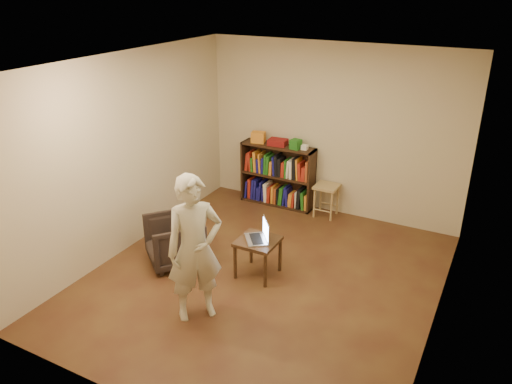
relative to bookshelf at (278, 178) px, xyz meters
The scene contains 15 objects.
floor 2.29m from the bookshelf, 68.93° to the right, with size 4.50×4.50×0.00m, color #482017.
ceiling 3.12m from the bookshelf, 68.93° to the right, with size 4.50×4.50×0.00m, color silver.
wall_back 1.19m from the bookshelf, 10.94° to the left, with size 4.00×4.00×0.00m, color beige.
wall_left 2.56m from the bookshelf, 119.67° to the right, with size 4.50×4.50×0.00m, color beige.
wall_right 3.61m from the bookshelf, 36.72° to the right, with size 4.50×4.50×0.00m, color beige.
bookshelf is the anchor object (origin of this frame).
box_yellow 0.73m from the bookshelf, behind, with size 0.21×0.15×0.17m, color orange.
red_cloth 0.61m from the bookshelf, behind, with size 0.28×0.21×0.09m, color maroon.
box_green 0.71m from the bookshelf, ahead, with size 0.15×0.15×0.15m, color #226D1D.
box_white 0.74m from the bookshelf, ahead, with size 0.09×0.09×0.07m, color white.
stool 0.86m from the bookshelf, ahead, with size 0.35×0.35×0.51m.
armchair 2.31m from the bookshelf, 99.74° to the right, with size 0.67×0.69×0.62m, color #2F241F.
side_table 2.15m from the bookshelf, 71.03° to the right, with size 0.48×0.48×0.49m.
laptop 2.15m from the bookshelf, 70.33° to the right, with size 0.40×0.42×0.26m.
person 3.11m from the bookshelf, 80.93° to the right, with size 0.60×0.39×1.64m, color beige.
Camera 1 is at (2.35, -4.66, 3.42)m, focal length 35.00 mm.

